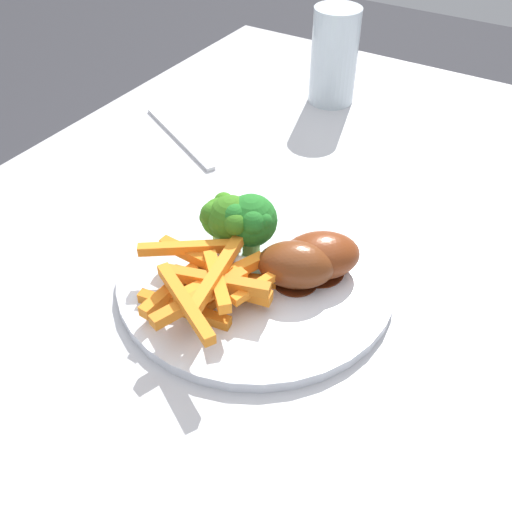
# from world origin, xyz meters

# --- Properties ---
(dining_table) EXTENTS (1.09, 0.83, 0.73)m
(dining_table) POSITION_xyz_m (0.00, 0.00, 0.63)
(dining_table) COLOR #B7B7BC
(dining_table) RESTS_ON ground_plane
(dinner_plate) EXTENTS (0.28, 0.28, 0.01)m
(dinner_plate) POSITION_xyz_m (-0.06, 0.02, 0.74)
(dinner_plate) COLOR silver
(dinner_plate) RESTS_ON dining_table
(broccoli_floret_front) EXTENTS (0.06, 0.06, 0.07)m
(broccoli_floret_front) POSITION_xyz_m (-0.04, 0.04, 0.79)
(broccoli_floret_front) COLOR #7DBE5B
(broccoli_floret_front) RESTS_ON dinner_plate
(broccoli_floret_middle) EXTENTS (0.05, 0.04, 0.06)m
(broccoli_floret_middle) POSITION_xyz_m (-0.04, 0.07, 0.78)
(broccoli_floret_middle) COLOR #83B15A
(broccoli_floret_middle) RESTS_ON dinner_plate
(broccoli_floret_back) EXTENTS (0.05, 0.05, 0.07)m
(broccoli_floret_back) POSITION_xyz_m (-0.05, 0.06, 0.79)
(broccoli_floret_back) COLOR #7DA659
(broccoli_floret_back) RESTS_ON dinner_plate
(carrot_fries_pile) EXTENTS (0.14, 0.14, 0.04)m
(carrot_fries_pile) POSITION_xyz_m (-0.11, 0.04, 0.76)
(carrot_fries_pile) COLOR orange
(carrot_fries_pile) RESTS_ON dinner_plate
(chicken_drumstick_near) EXTENTS (0.08, 0.13, 0.04)m
(chicken_drumstick_near) POSITION_xyz_m (-0.05, -0.02, 0.76)
(chicken_drumstick_near) COLOR #4D1F0D
(chicken_drumstick_near) RESTS_ON dinner_plate
(chicken_drumstick_far) EXTENTS (0.11, 0.12, 0.04)m
(chicken_drumstick_far) POSITION_xyz_m (-0.03, -0.03, 0.76)
(chicken_drumstick_far) COLOR #511D0C
(chicken_drumstick_far) RESTS_ON dinner_plate
(fork) EXTENTS (0.10, 0.17, 0.00)m
(fork) POSITION_xyz_m (0.13, 0.26, 0.73)
(fork) COLOR silver
(fork) RESTS_ON dining_table
(water_glass) EXTENTS (0.07, 0.07, 0.14)m
(water_glass) POSITION_xyz_m (0.34, 0.13, 0.80)
(water_glass) COLOR silver
(water_glass) RESTS_ON dining_table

